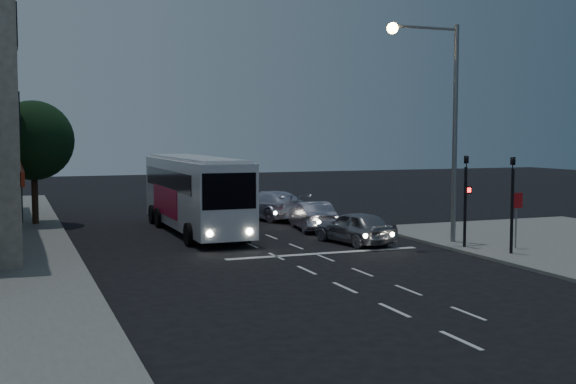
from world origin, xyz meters
name	(u,v)px	position (x,y,z in m)	size (l,w,h in m)	color
ground	(296,265)	(0.00, 0.00, 0.00)	(120.00, 120.00, 0.00)	black
road_markings	(295,249)	(1.29, 3.31, 0.00)	(8.00, 30.55, 0.01)	silver
tour_bus	(194,192)	(-1.25, 9.79, 1.93)	(2.76, 11.65, 3.57)	silver
car_suv	(355,227)	(4.19, 3.80, 0.70)	(1.66, 4.12, 1.40)	#95949D
car_sedan_a	(312,216)	(4.25, 8.56, 0.69)	(1.47, 4.21, 1.39)	#A2A1B3
car_sedan_b	(268,205)	(3.76, 13.59, 0.78)	(2.19, 5.38, 1.56)	silver
car_sedan_c	(244,198)	(4.15, 19.05, 0.67)	(2.22, 4.81, 1.34)	#A0A0AA
car_extra	(221,191)	(4.30, 24.94, 0.68)	(1.43, 4.10, 1.35)	#B6B6C2
traffic_signal_main	(466,190)	(7.60, 0.78, 2.42)	(0.25, 0.35, 4.10)	black
traffic_signal_side	(512,193)	(8.30, -1.20, 2.42)	(0.18, 0.15, 4.10)	black
regulatory_sign	(517,211)	(9.30, -0.24, 1.60)	(0.45, 0.12, 2.20)	slate
streetlight	(442,107)	(7.34, 2.20, 5.73)	(3.32, 0.44, 9.00)	slate
street_tree	(33,137)	(-8.21, 15.02, 4.50)	(4.00, 4.00, 6.20)	black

